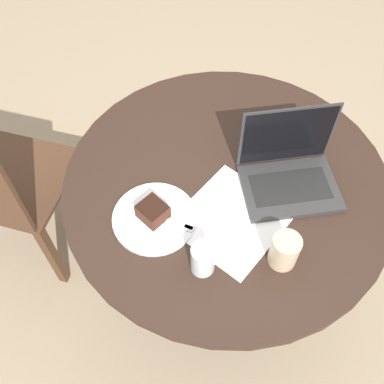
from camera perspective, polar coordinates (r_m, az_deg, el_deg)
name	(u,v)px	position (r m, az deg, el deg)	size (l,w,h in m)	color
ground_plane	(217,277)	(2.08, 3.15, -10.74)	(12.00, 12.00, 0.00)	gray
dining_table	(225,205)	(1.55, 4.15, -1.65)	(1.05, 1.05, 0.74)	black
chair	(3,187)	(1.88, -22.88, 0.59)	(0.51, 0.51, 0.96)	#472D1E
paper_document	(232,219)	(1.35, 5.10, -3.43)	(0.34, 0.33, 0.00)	white
plate	(155,218)	(1.35, -4.77, -3.31)	(0.25, 0.25, 0.01)	silver
cake_slice	(153,211)	(1.32, -5.01, -2.46)	(0.09, 0.10, 0.06)	#472619
fork	(172,222)	(1.33, -2.53, -3.78)	(0.04, 0.17, 0.00)	silver
coffee_glass	(284,251)	(1.26, 11.65, -7.31)	(0.08, 0.08, 0.11)	#C6AD89
water_glass	(203,259)	(1.23, 1.39, -8.49)	(0.07, 0.07, 0.10)	silver
laptop	(289,173)	(1.42, 12.22, 2.40)	(0.35, 0.37, 0.25)	#2D2D2D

